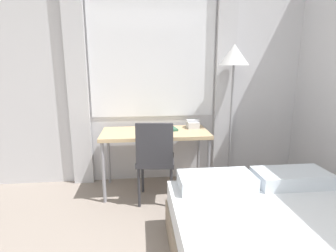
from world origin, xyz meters
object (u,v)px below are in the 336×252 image
Objects in this scene: desk at (155,136)px; book at (165,129)px; desk_chair at (155,157)px; standing_lamp at (233,69)px; telephone at (193,124)px.

book is (0.12, 0.03, 0.07)m from desk.
desk is 0.34m from desk_chair.
desk is at bearing -174.56° from standing_lamp.
telephone is at bearing 174.51° from standing_lamp.
telephone is (-0.47, 0.04, -0.67)m from standing_lamp.
desk_chair is at bearing -157.32° from standing_lamp.
desk is at bearing -164.13° from telephone.
telephone reaches higher than desk.
telephone is at bearing 15.87° from desk.
standing_lamp is at bearing 4.01° from book.
telephone is at bearing 49.24° from desk_chair.
desk_chair is 0.53× the size of standing_lamp.
book is (-0.82, -0.06, -0.70)m from standing_lamp.
standing_lamp reaches higher than desk_chair.
book is at bearing 15.24° from desk.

